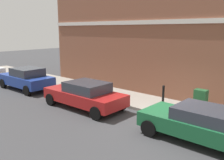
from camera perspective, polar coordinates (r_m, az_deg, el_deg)
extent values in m
plane|color=#38383A|center=(10.89, 11.80, -9.95)|extent=(80.00, 80.00, 0.00)
cube|color=gray|center=(15.84, -3.70, -2.57)|extent=(2.55, 30.00, 0.15)
cube|color=brown|center=(18.15, 9.56, 10.38)|extent=(6.60, 13.45, 7.21)
cube|color=silver|center=(15.42, 2.86, 13.18)|extent=(0.12, 13.45, 0.24)
cube|color=#195933|center=(9.46, 19.57, -9.90)|extent=(1.82, 4.19, 0.55)
cube|color=#2D333D|center=(9.22, 21.13, -7.41)|extent=(1.60, 2.07, 0.44)
cylinder|color=black|center=(9.50, 8.66, -11.04)|extent=(0.22, 0.64, 0.64)
cylinder|color=black|center=(10.88, 13.64, -8.24)|extent=(0.22, 0.64, 0.64)
cube|color=maroon|center=(12.63, -6.47, -3.83)|extent=(1.89, 4.51, 0.57)
cube|color=#2D333D|center=(12.35, -5.84, -1.68)|extent=(1.64, 2.09, 0.51)
cylinder|color=black|center=(13.46, -14.08, -4.39)|extent=(0.23, 0.64, 0.64)
cylinder|color=black|center=(14.48, -8.51, -3.03)|extent=(0.23, 0.64, 0.64)
cylinder|color=black|center=(10.98, -3.69, -7.73)|extent=(0.23, 0.64, 0.64)
cylinder|color=black|center=(12.21, 2.00, -5.70)|extent=(0.23, 0.64, 0.64)
cube|color=navy|center=(17.43, -19.40, 0.00)|extent=(1.88, 4.20, 0.63)
cube|color=#2D333D|center=(17.14, -19.14, 1.75)|extent=(1.62, 1.96, 0.54)
cylinder|color=black|center=(18.45, -24.02, -0.75)|extent=(0.23, 0.64, 0.64)
cylinder|color=black|center=(19.21, -19.47, 0.07)|extent=(0.23, 0.64, 0.64)
cylinder|color=black|center=(15.78, -19.16, -2.34)|extent=(0.23, 0.64, 0.64)
cylinder|color=black|center=(16.67, -14.13, -1.31)|extent=(0.23, 0.64, 0.64)
cylinder|color=black|center=(21.95, -24.14, 1.09)|extent=(0.23, 0.64, 0.64)
cube|color=#1E4C28|center=(11.91, 19.89, -4.83)|extent=(0.40, 0.55, 1.15)
cube|color=#333333|center=(12.07, 19.72, -7.26)|extent=(0.46, 0.61, 0.08)
cylinder|color=black|center=(12.84, 11.84, -3.66)|extent=(0.12, 0.12, 0.95)
sphere|color=black|center=(12.72, 11.93, -1.51)|extent=(0.14, 0.14, 0.14)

